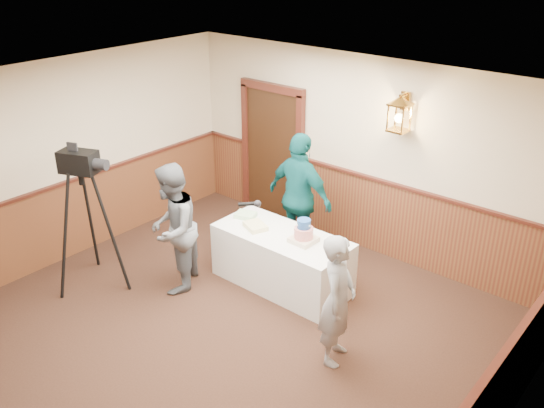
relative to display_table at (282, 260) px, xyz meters
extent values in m
plane|color=black|center=(0.16, -1.90, -0.38)|extent=(7.00, 7.00, 0.00)
cube|color=beige|center=(0.16, 1.60, 1.02)|extent=(6.00, 0.02, 2.80)
cube|color=beige|center=(-2.84, -1.90, 1.02)|extent=(0.02, 7.00, 2.80)
cube|color=beige|center=(3.16, -1.90, 1.02)|extent=(0.02, 7.00, 2.80)
cube|color=white|center=(0.16, -1.90, 2.42)|extent=(6.00, 7.00, 0.02)
cube|color=#582719|center=(0.16, 1.58, 0.18)|extent=(5.98, 0.04, 1.10)
cube|color=#582719|center=(-2.82, -1.90, 0.18)|extent=(0.04, 6.98, 1.10)
cube|color=#421911|center=(0.16, 1.56, 0.75)|extent=(5.98, 0.07, 0.04)
cube|color=black|center=(-1.44, 1.55, 0.68)|extent=(1.00, 0.06, 2.10)
cube|color=white|center=(0.00, 0.00, 0.00)|extent=(1.80, 0.80, 0.75)
cube|color=beige|center=(0.33, 0.02, 0.40)|extent=(0.31, 0.31, 0.06)
cylinder|color=red|center=(0.33, 0.02, 0.50)|extent=(0.24, 0.24, 0.14)
cylinder|color=#214C93|center=(0.33, 0.02, 0.63)|extent=(0.17, 0.17, 0.11)
cube|color=#D5D781|center=(-0.37, -0.09, 0.41)|extent=(0.37, 0.33, 0.06)
cube|color=#B7F1AA|center=(-0.69, 0.07, 0.41)|extent=(0.31, 0.28, 0.06)
imported|color=#5A5E64|center=(-1.03, -0.93, 0.48)|extent=(0.99, 1.05, 1.71)
cylinder|color=black|center=(-0.11, -0.52, 0.96)|extent=(0.23, 0.12, 0.09)
sphere|color=black|center=(0.01, -0.47, 0.98)|extent=(0.08, 0.08, 0.08)
imported|color=gray|center=(1.37, -0.76, 0.38)|extent=(0.52, 0.64, 1.51)
imported|color=#0D4E51|center=(-0.29, 0.75, 0.55)|extent=(1.11, 0.52, 1.84)
cube|color=black|center=(-1.90, -1.57, 1.36)|extent=(0.52, 0.41, 0.27)
cylinder|color=black|center=(-1.63, -1.45, 1.36)|extent=(0.22, 0.20, 0.14)
camera|label=1|loc=(4.05, -5.05, 3.86)|focal=38.00mm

